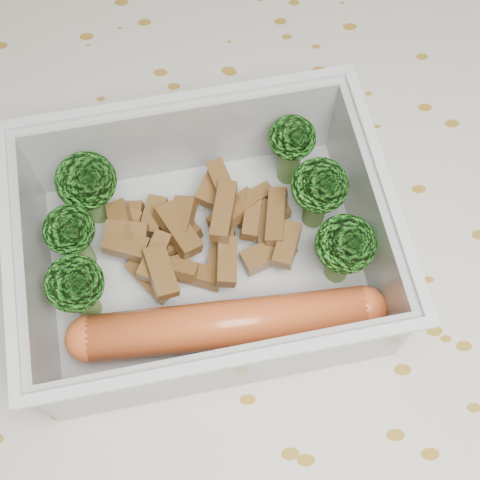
{
  "coord_description": "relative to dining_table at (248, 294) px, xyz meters",
  "views": [
    {
      "loc": [
        -0.02,
        -0.16,
        1.12
      ],
      "look_at": [
        -0.01,
        -0.01,
        0.78
      ],
      "focal_mm": 50.0,
      "sensor_mm": 36.0,
      "label": 1
    }
  ],
  "objects": [
    {
      "name": "ground_plane",
      "position": [
        0.0,
        0.0,
        -0.67
      ],
      "size": [
        4.0,
        4.0,
        0.0
      ],
      "primitive_type": "plane",
      "color": "olive",
      "rests_on": "ground"
    },
    {
      "name": "dining_table",
      "position": [
        0.0,
        0.0,
        0.0
      ],
      "size": [
        1.4,
        0.9,
        0.75
      ],
      "color": "brown",
      "rests_on": "ground"
    },
    {
      "name": "tablecloth",
      "position": [
        0.0,
        0.0,
        0.05
      ],
      "size": [
        1.46,
        0.96,
        0.19
      ],
      "color": "beige",
      "rests_on": "dining_table"
    },
    {
      "name": "lunch_container",
      "position": [
        -0.03,
        -0.01,
        0.11
      ],
      "size": [
        0.22,
        0.18,
        0.07
      ],
      "color": "silver",
      "rests_on": "tablecloth"
    },
    {
      "name": "broccoli_florets",
      "position": [
        -0.03,
        0.0,
        0.13
      ],
      "size": [
        0.18,
        0.11,
        0.05
      ],
      "color": "#608C3F",
      "rests_on": "lunch_container"
    },
    {
      "name": "meat_pile",
      "position": [
        -0.03,
        0.0,
        0.11
      ],
      "size": [
        0.11,
        0.08,
        0.03
      ],
      "color": "brown",
      "rests_on": "lunch_container"
    },
    {
      "name": "sausage",
      "position": [
        -0.02,
        -0.06,
        0.11
      ],
      "size": [
        0.17,
        0.03,
        0.03
      ],
      "color": "#D35726",
      "rests_on": "lunch_container"
    }
  ]
}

